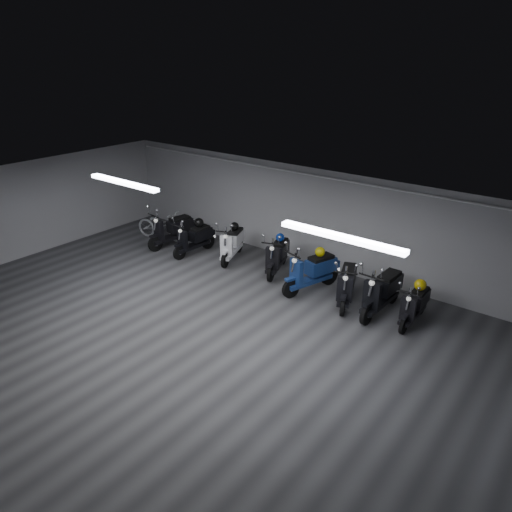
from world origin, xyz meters
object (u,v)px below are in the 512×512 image
Objects in this scene: scooter_4 at (311,265)px; helmet_0 at (235,226)px; scooter_5 at (347,278)px; bicycle at (161,222)px; helmet_2 at (280,237)px; helmet_3 at (420,285)px; helmet_1 at (320,252)px; scooter_1 at (193,234)px; scooter_2 at (232,238)px; helmet_4 at (199,223)px; scooter_7 at (382,285)px; scooter_3 at (277,250)px; scooter_0 at (172,225)px; scooter_8 at (415,300)px.

helmet_0 is (-2.99, 0.52, 0.23)m from scooter_4.
scooter_5 is 4.07m from helmet_0.
bicycle is 4.41m from helmet_2.
scooter_5 is at bearing -168.72° from helmet_3.
helmet_3 is (2.60, 0.04, -0.14)m from helmet_1.
bicycle reaches higher than helmet_0.
scooter_1 is 6.72× the size of helmet_0.
helmet_3 is (5.58, 0.01, 0.22)m from scooter_2.
scooter_4 is at bearing -103.59° from bicycle.
helmet_2 is 2.70m from helmet_4.
helmet_0 is at bearing -176.32° from helmet_2.
scooter_4 is 1.07× the size of bicycle.
scooter_5 is 0.87m from scooter_7.
helmet_3 is at bearing -4.50° from helmet_2.
scooter_1 is at bearing 171.11° from scooter_3.
scooter_1 is 0.95× the size of bicycle.
scooter_0 is 1.11× the size of scooter_1.
scooter_4 is at bearing 8.66° from scooter_0.
scooter_2 reaches higher than scooter_8.
helmet_0 is 1.57m from helmet_2.
helmet_4 is (-2.65, -0.49, -0.01)m from helmet_2.
scooter_4 is at bearing -176.42° from scooter_7.
scooter_8 is 2.64m from helmet_1.
scooter_2 is at bearing 179.46° from helmet_1.
scooter_3 reaches higher than helmet_1.
bicycle reaches higher than helmet_4.
scooter_1 reaches higher than helmet_3.
helmet_0 is (-1.65, 0.13, 0.28)m from scooter_3.
helmet_4 is at bearing 166.26° from scooter_3.
scooter_8 is 0.89× the size of bicycle.
bicycle is 1.74m from helmet_4.
helmet_3 is at bearing 23.72° from scooter_4.
helmet_1 is at bearing -4.86° from helmet_0.
scooter_7 reaches higher than helmet_4.
helmet_3 is at bearing 1.41° from helmet_4.
helmet_3 is 0.93× the size of helmet_4.
scooter_0 is 7.48× the size of helmet_1.
helmet_0 is at bearing 150.73° from scooter_5.
scooter_2 is (1.19, 0.39, 0.03)m from scooter_1.
scooter_3 reaches higher than helmet_4.
scooter_4 is 1.20× the size of scooter_8.
scooter_4 is 1.56m from helmet_2.
scooter_0 is 3.77m from scooter_3.
scooter_4 is 6.64× the size of helmet_4.
bicycle is at bearing -178.18° from scooter_7.
helmet_1 is at bearing -179.12° from helmet_3.
scooter_5 reaches higher than helmet_3.
scooter_2 is 0.38m from helmet_0.
scooter_2 is 6.99× the size of helmet_1.
scooter_3 is at bearing 174.91° from helmet_1.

